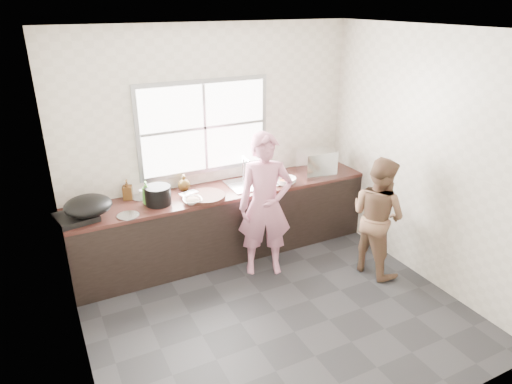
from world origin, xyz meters
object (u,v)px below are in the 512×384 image
wok (88,206)px  dish_rack (317,163)px  plate_food (159,193)px  pot_lid_left (128,216)px  woman (265,210)px  bottle_brown_short (184,183)px  person_side (377,216)px  bowl_crabs (285,182)px  bottle_brown_tall (127,190)px  glass_jar (143,195)px  bottle_green (146,193)px  bowl_held (285,183)px  pot_lid_right (141,197)px  black_pot (158,195)px  bowl_mince (193,201)px  cutting_board (206,197)px  burner (76,217)px

wok → dish_rack: (2.76, 0.01, 0.01)m
plate_food → pot_lid_left: (-0.45, -0.44, -0.00)m
woman → bottle_brown_short: woman is taller
person_side → bowl_crabs: 1.15m
bowl_crabs → bottle_brown_tall: bottle_brown_tall is taller
glass_jar → wok: 0.66m
bottle_green → bottle_brown_short: size_ratio=1.51×
woman → bowl_held: woman is taller
dish_rack → pot_lid_right: bearing=176.5°
dish_rack → black_pot: bearing=-176.8°
bowl_held → glass_jar: (-1.62, 0.35, 0.02)m
bowl_held → bottle_brown_tall: 1.82m
bowl_mince → pot_lid_right: (-0.47, 0.40, -0.02)m
plate_food → pot_lid_left: plate_food is taller
cutting_board → woman: bearing=-36.6°
cutting_board → black_pot: (-0.51, 0.10, 0.08)m
woman → cutting_board: (-0.54, 0.40, 0.11)m
bottle_green → pot_lid_right: 0.23m
person_side → cutting_board: (-1.67, 0.96, 0.19)m
bottle_green → pot_lid_right: size_ratio=1.13×
cutting_board → plate_food: (-0.43, 0.38, -0.01)m
bottle_green → black_pot: bearing=-29.0°
black_pot → burner: black_pot is taller
person_side → wok: size_ratio=2.91×
bowl_held → burner: (-2.35, 0.15, -0.01)m
burner → bowl_held: bearing=-3.6°
woman → pot_lid_left: bearing=-172.4°
person_side → pot_lid_right: person_side is taller
bottle_brown_tall → glass_jar: 0.18m
bowl_crabs → burner: bearing=177.1°
bottle_brown_short → plate_food: bearing=172.5°
bowl_mince → bowl_crabs: size_ratio=1.01×
bowl_mince → black_pot: (-0.34, 0.15, 0.08)m
bowl_held → wok: 2.23m
bottle_brown_tall → wok: wok is taller
person_side → bowl_crabs: (-0.65, 0.93, 0.20)m
burner → bottle_brown_short: bearing=11.7°
glass_jar → bowl_mince: bearing=-36.8°
burner → bottle_brown_tall: bearing=26.5°
cutting_board → wok: (-1.24, 0.05, 0.13)m
bowl_mince → wok: size_ratio=0.45×
bowl_crabs → bowl_held: bowl_held is taller
pot_lid_left → glass_jar: bearing=55.2°
bowl_crabs → bowl_held: 0.04m
black_pot → bottle_green: (-0.11, 0.06, 0.03)m
bowl_crabs → glass_jar: bearing=168.8°
burner → bowl_mince: bearing=-6.6°
bowl_crabs → woman: bearing=-142.0°
bottle_brown_tall → black_pot: bearing=-47.1°
cutting_board → bowl_mince: size_ratio=2.06×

